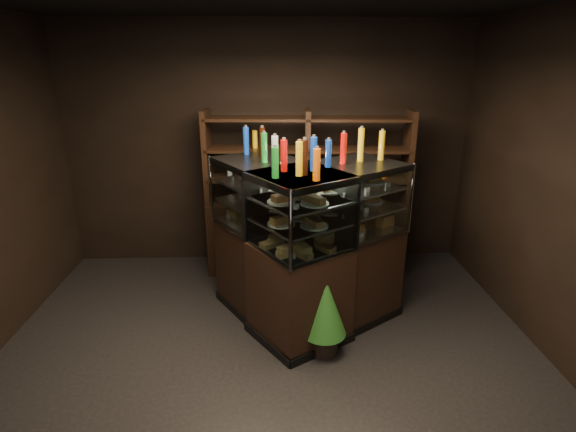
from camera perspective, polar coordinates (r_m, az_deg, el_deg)
The scene contains 7 objects.
ground at distance 4.02m, azimuth -2.30°, elevation -20.07°, with size 5.00×5.00×0.00m, color black.
room_shell at distance 3.16m, azimuth -2.78°, elevation 8.15°, with size 5.02×5.02×3.01m.
display_case at distance 4.50m, azimuth 1.92°, elevation -7.23°, with size 2.00×1.66×1.63m.
food_display at distance 4.22m, azimuth 2.03°, elevation 1.50°, with size 1.53×1.24×0.49m.
bottles_top at distance 4.10m, azimuth 2.12°, elevation 8.21°, with size 1.35×1.10×0.30m.
potted_conifer at distance 4.07m, azimuth 4.68°, elevation -11.15°, with size 0.40×0.40×0.86m.
back_shelving at distance 5.52m, azimuth 2.35°, elevation -1.19°, with size 2.42×0.56×2.00m.
Camera 1 is at (0.02, -3.10, 2.57)m, focal length 28.00 mm.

